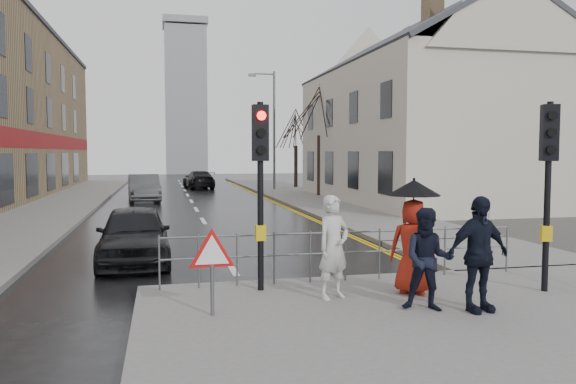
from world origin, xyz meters
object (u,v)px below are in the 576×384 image
car_mid (144,188)px  pedestrian_with_umbrella (413,231)px  pedestrian_d (478,254)px  pedestrian_b (428,259)px  pedestrian_a (333,247)px  car_parked (134,234)px

car_mid → pedestrian_with_umbrella: bearing=-81.3°
pedestrian_d → pedestrian_with_umbrella: bearing=104.7°
pedestrian_b → car_mid: (-5.04, 22.97, -0.22)m
pedestrian_a → pedestrian_b: bearing=-64.9°
pedestrian_b → car_mid: size_ratio=0.37×
pedestrian_d → car_parked: size_ratio=0.45×
pedestrian_a → pedestrian_with_umbrella: size_ratio=0.88×
pedestrian_b → pedestrian_d: pedestrian_d is taller
pedestrian_a → pedestrian_d: 2.35m
pedestrian_b → pedestrian_with_umbrella: (0.25, 1.08, 0.29)m
pedestrian_a → pedestrian_b: pedestrian_a is taller
pedestrian_b → pedestrian_d: (0.75, -0.21, 0.10)m
pedestrian_a → car_parked: pedestrian_a is taller
pedestrian_b → car_parked: pedestrian_b is taller
pedestrian_with_umbrella → car_mid: size_ratio=0.46×
pedestrian_b → car_mid: 23.51m
pedestrian_a → car_mid: bearing=75.0°
pedestrian_d → pedestrian_a: bearing=141.4°
pedestrian_with_umbrella → car_mid: bearing=103.6°
pedestrian_b → pedestrian_d: size_ratio=0.89×
pedestrian_a → pedestrian_with_umbrella: 1.50m
car_mid → pedestrian_b: bearing=-82.5°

